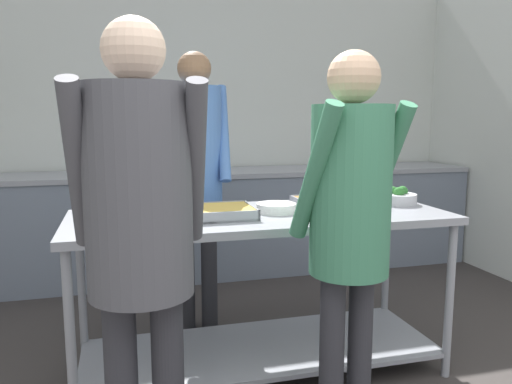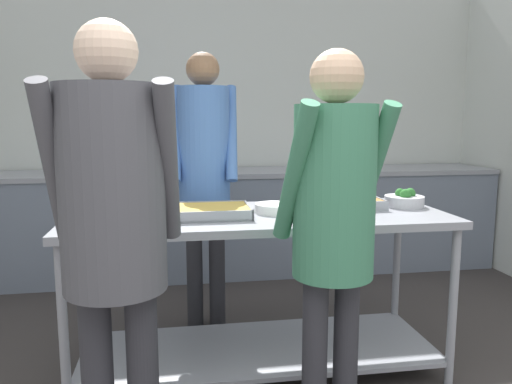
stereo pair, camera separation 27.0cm
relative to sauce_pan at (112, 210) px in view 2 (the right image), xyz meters
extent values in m
cube|color=silver|center=(0.73, 2.11, 0.41)|extent=(5.08, 0.06, 2.65)
cube|color=slate|center=(0.73, 1.74, -0.47)|extent=(4.92, 0.62, 0.88)
cube|color=gray|center=(0.73, 1.74, -0.01)|extent=(4.92, 0.65, 0.04)
cube|color=black|center=(0.05, 1.74, -0.01)|extent=(0.53, 0.38, 0.02)
cube|color=gray|center=(0.76, -0.06, -0.05)|extent=(1.98, 0.75, 0.04)
cube|color=gray|center=(0.76, -0.06, -0.79)|extent=(1.90, 0.67, 0.02)
cylinder|color=gray|center=(-0.18, -0.38, -0.49)|extent=(0.04, 0.04, 0.84)
cylinder|color=gray|center=(1.70, -0.38, -0.49)|extent=(0.04, 0.04, 0.84)
cylinder|color=gray|center=(-0.18, 0.27, -0.49)|extent=(0.04, 0.04, 0.84)
cylinder|color=gray|center=(1.70, 0.27, -0.49)|extent=(0.04, 0.04, 0.84)
cylinder|color=gray|center=(0.00, 0.00, 0.00)|extent=(0.26, 0.26, 0.06)
cylinder|color=beige|center=(0.00, 0.00, 0.02)|extent=(0.23, 0.23, 0.01)
cylinder|color=black|center=(0.20, 0.00, 0.02)|extent=(0.14, 0.02, 0.02)
cube|color=gray|center=(0.47, -0.10, -0.03)|extent=(0.47, 0.31, 0.01)
cube|color=gold|center=(0.47, -0.10, 0.00)|extent=(0.44, 0.28, 0.04)
cube|color=gray|center=(0.47, -0.24, -0.01)|extent=(0.47, 0.01, 0.05)
cube|color=gray|center=(0.47, 0.05, -0.01)|extent=(0.47, 0.01, 0.05)
cube|color=gray|center=(0.24, -0.10, -0.01)|extent=(0.01, 0.31, 0.05)
cube|color=gray|center=(0.69, -0.10, -0.01)|extent=(0.01, 0.31, 0.05)
cylinder|color=white|center=(0.85, -0.04, -0.03)|extent=(0.22, 0.22, 0.01)
cylinder|color=white|center=(0.85, -0.04, -0.02)|extent=(0.22, 0.22, 0.01)
cylinder|color=white|center=(0.85, -0.04, 0.00)|extent=(0.22, 0.22, 0.01)
cylinder|color=white|center=(0.85, -0.04, 0.01)|extent=(0.21, 0.21, 0.01)
cube|color=gray|center=(1.23, 0.03, -0.03)|extent=(0.47, 0.27, 0.01)
cube|color=#9E6B33|center=(1.23, 0.03, 0.00)|extent=(0.45, 0.24, 0.04)
cube|color=gray|center=(1.23, -0.10, -0.01)|extent=(0.47, 0.01, 0.05)
cube|color=gray|center=(1.23, 0.16, -0.01)|extent=(0.47, 0.01, 0.05)
cube|color=gray|center=(1.00, 0.03, -0.01)|extent=(0.01, 0.27, 0.05)
cube|color=gray|center=(1.45, 0.03, -0.01)|extent=(0.01, 0.27, 0.05)
cylinder|color=#B2B2B7|center=(1.61, 0.02, 0.00)|extent=(0.22, 0.22, 0.06)
sphere|color=#2D702D|center=(1.64, 0.03, 0.04)|extent=(0.06, 0.06, 0.06)
sphere|color=#2D702D|center=(1.59, 0.04, 0.04)|extent=(0.06, 0.06, 0.06)
sphere|color=#2D702D|center=(1.60, -0.01, 0.04)|extent=(0.06, 0.06, 0.06)
cylinder|color=#2D2D33|center=(0.87, -0.74, -0.54)|extent=(0.10, 0.10, 0.74)
cylinder|color=#2D2D33|center=(1.02, -0.71, -0.54)|extent=(0.10, 0.10, 0.74)
cylinder|color=#3D7F5B|center=(0.78, -0.76, 0.26)|extent=(0.13, 0.32, 0.56)
cylinder|color=#3D7F5B|center=(1.12, -0.69, 0.26)|extent=(0.13, 0.32, 0.56)
cylinder|color=#3D7F5B|center=(0.95, -0.72, 0.17)|extent=(0.33, 0.33, 0.69)
sphere|color=tan|center=(0.95, -0.72, 0.62)|extent=(0.21, 0.21, 0.21)
cylinder|color=#4C4C51|center=(-0.08, -0.83, 0.31)|extent=(0.09, 0.32, 0.58)
cylinder|color=#4C4C51|center=(0.30, -0.85, 0.31)|extent=(0.09, 0.32, 0.58)
cylinder|color=#4C4C51|center=(0.11, -0.84, 0.22)|extent=(0.36, 0.36, 0.72)
sphere|color=beige|center=(0.11, -0.84, 0.69)|extent=(0.21, 0.21, 0.21)
cylinder|color=#2D2D33|center=(0.58, 0.58, -0.50)|extent=(0.11, 0.11, 0.82)
cylinder|color=#2D2D33|center=(0.44, 0.60, -0.50)|extent=(0.11, 0.11, 0.82)
cylinder|color=#4770B2|center=(0.69, 0.57, 0.37)|extent=(0.10, 0.34, 0.61)
cylinder|color=#4770B2|center=(0.34, 0.61, 0.37)|extent=(0.10, 0.34, 0.61)
cylinder|color=#4770B2|center=(0.51, 0.59, 0.28)|extent=(0.33, 0.33, 0.75)
sphere|color=#8C6647|center=(0.51, 0.59, 0.76)|extent=(0.21, 0.21, 0.21)
cylinder|color=brown|center=(1.88, 1.71, 0.10)|extent=(0.06, 0.06, 0.18)
cone|color=brown|center=(1.88, 1.71, 0.23)|extent=(0.05, 0.05, 0.07)
cylinder|color=black|center=(1.88, 1.71, 0.27)|extent=(0.03, 0.03, 0.02)
camera|label=1|loc=(0.06, -2.54, 0.47)|focal=35.00mm
camera|label=2|loc=(0.32, -2.60, 0.47)|focal=35.00mm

